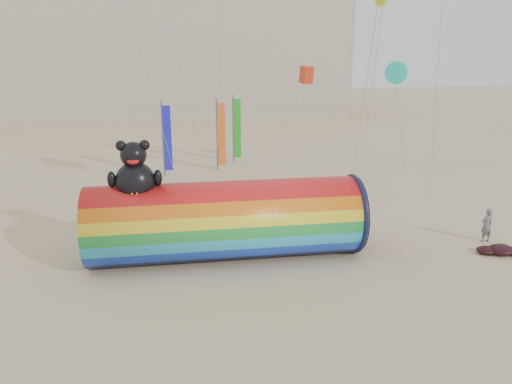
{
  "coord_description": "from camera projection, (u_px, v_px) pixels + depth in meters",
  "views": [
    {
      "loc": [
        -2.94,
        -20.04,
        8.93
      ],
      "look_at": [
        0.5,
        1.5,
        2.4
      ],
      "focal_mm": 35.0,
      "sensor_mm": 36.0,
      "label": 1
    }
  ],
  "objects": [
    {
      "name": "hotel_building",
      "position": [
        97.0,
        31.0,
        60.67
      ],
      "size": [
        60.4,
        15.4,
        20.6
      ],
      "color": "#B7AD99",
      "rests_on": "ground"
    },
    {
      "name": "fabric_bundle",
      "position": [
        505.0,
        250.0,
        22.01
      ],
      "size": [
        2.62,
        1.35,
        0.41
      ],
      "color": "black",
      "rests_on": "ground"
    },
    {
      "name": "kite_handler",
      "position": [
        487.0,
        225.0,
        23.13
      ],
      "size": [
        0.64,
        0.47,
        1.64
      ],
      "primitive_type": "imported",
      "rotation": [
        0.0,
        0.0,
        3.27
      ],
      "color": "slate",
      "rests_on": "ground"
    },
    {
      "name": "ground",
      "position": [
        250.0,
        254.0,
        21.97
      ],
      "size": [
        160.0,
        160.0,
        0.0
      ],
      "primitive_type": "plane",
      "color": "#CCB58C",
      "rests_on": "ground"
    },
    {
      "name": "festival_banners",
      "position": [
        209.0,
        134.0,
        36.02
      ],
      "size": [
        5.87,
        3.4,
        5.2
      ],
      "color": "#59595E",
      "rests_on": "ground"
    },
    {
      "name": "windsock_assembly",
      "position": [
        226.0,
        218.0,
        21.23
      ],
      "size": [
        11.57,
        3.52,
        5.33
      ],
      "color": "red",
      "rests_on": "ground"
    }
  ]
}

